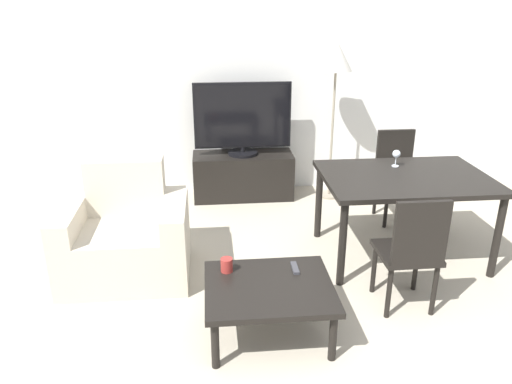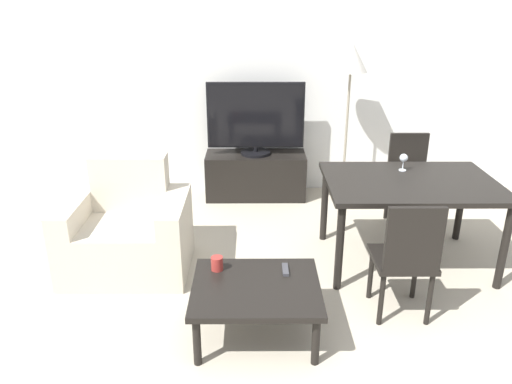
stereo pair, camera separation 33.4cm
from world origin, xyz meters
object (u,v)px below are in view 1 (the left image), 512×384
at_px(dining_chair_far, 397,171).
at_px(wine_glass_left, 396,155).
at_px(coffee_table, 269,291).
at_px(dining_table, 405,185).
at_px(armchair, 126,238).
at_px(tv_stand, 243,176).
at_px(tv, 243,119).
at_px(remote_primary, 295,268).
at_px(cup_white_near, 227,265).
at_px(dining_chair_near, 412,249).
at_px(floor_lamp, 336,64).

distance_m(dining_chair_far, wine_glass_left, 0.69).
distance_m(coffee_table, dining_table, 1.60).
height_order(armchair, dining_table, armchair).
bearing_deg(dining_chair_far, tv_stand, 154.85).
bearing_deg(armchair, wine_glass_left, 8.09).
xyz_separation_m(tv, remote_primary, (0.19, -2.26, -0.51)).
bearing_deg(cup_white_near, coffee_table, -37.25).
bearing_deg(dining_chair_near, dining_chair_far, 73.27).
relative_size(coffee_table, dining_table, 0.61).
bearing_deg(coffee_table, cup_white_near, 142.75).
bearing_deg(cup_white_near, dining_chair_near, -0.97).
bearing_deg(tv_stand, cup_white_near, -96.90).
xyz_separation_m(coffee_table, wine_glass_left, (1.23, 1.20, 0.51)).
xyz_separation_m(remote_primary, wine_glass_left, (1.04, 1.02, 0.45)).
distance_m(dining_chair_near, wine_glass_left, 1.10).
relative_size(dining_chair_far, wine_glass_left, 6.01).
bearing_deg(tv, armchair, -123.78).
relative_size(coffee_table, cup_white_near, 8.62).
xyz_separation_m(tv_stand, wine_glass_left, (1.23, -1.24, 0.58)).
bearing_deg(remote_primary, cup_white_near, 177.62).
height_order(armchair, floor_lamp, floor_lamp).
bearing_deg(tv_stand, dining_chair_near, -66.26).
relative_size(armchair, remote_primary, 6.51).
xyz_separation_m(coffee_table, floor_lamp, (0.96, 2.36, 1.12)).
distance_m(tv, coffee_table, 2.50).
xyz_separation_m(tv_stand, dining_chair_far, (1.47, -0.69, 0.24)).
bearing_deg(wine_glass_left, remote_primary, -135.44).
bearing_deg(dining_chair_far, wine_glass_left, -113.74).
bearing_deg(remote_primary, dining_chair_near, -0.16).
distance_m(dining_table, wine_glass_left, 0.30).
relative_size(dining_chair_far, floor_lamp, 0.52).
xyz_separation_m(dining_chair_far, cup_white_near, (-1.74, -1.55, -0.07)).
distance_m(dining_chair_near, dining_chair_far, 1.64).
relative_size(dining_table, dining_chair_near, 1.54).
bearing_deg(dining_chair_far, coffee_table, -130.14).
bearing_deg(wine_glass_left, floor_lamp, 103.07).
bearing_deg(armchair, coffee_table, -40.36).
bearing_deg(cup_white_near, tv, 83.09).
height_order(tv_stand, wine_glass_left, wine_glass_left).
distance_m(dining_table, cup_white_near, 1.70).
bearing_deg(coffee_table, remote_primary, 42.29).
distance_m(tv_stand, dining_chair_near, 2.48).
distance_m(tv, floor_lamp, 1.11).
bearing_deg(dining_chair_far, remote_primary, -129.14).
relative_size(dining_chair_near, wine_glass_left, 6.01).
relative_size(tv_stand, wine_glass_left, 7.41).
bearing_deg(cup_white_near, tv_stand, 83.10).
xyz_separation_m(cup_white_near, wine_glass_left, (1.50, 1.00, 0.41)).
bearing_deg(armchair, tv, 56.22).
relative_size(armchair, coffee_table, 1.19).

